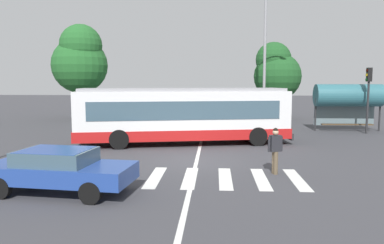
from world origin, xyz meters
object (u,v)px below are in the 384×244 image
at_px(background_tree_right, 276,72).
at_px(parked_car_black, 253,114).
at_px(parked_car_champagne, 189,114).
at_px(traffic_light_far_corner, 368,89).
at_px(pedestrian_crossing_street, 275,148).
at_px(foreground_sedan, 59,168).
at_px(parked_car_white, 157,114).
at_px(background_tree_left, 80,60).
at_px(parked_car_teal, 124,113).
at_px(bus_stop_shelter, 348,96).
at_px(twin_arm_street_lamp, 265,43).
at_px(parked_car_blue, 221,114).
at_px(city_transit_bus, 183,115).

bearing_deg(background_tree_right, parked_car_black, -125.79).
height_order(parked_car_champagne, traffic_light_far_corner, traffic_light_far_corner).
relative_size(pedestrian_crossing_street, foreground_sedan, 0.37).
relative_size(parked_car_white, background_tree_right, 0.66).
bearing_deg(background_tree_left, parked_car_teal, -23.12).
distance_m(foreground_sedan, traffic_light_far_corner, 20.53).
relative_size(parked_car_teal, parked_car_white, 1.00).
height_order(parked_car_champagne, background_tree_left, background_tree_left).
height_order(bus_stop_shelter, background_tree_right, background_tree_right).
distance_m(parked_car_white, background_tree_right, 11.55).
xyz_separation_m(parked_car_black, twin_arm_street_lamp, (0.48, -3.15, 5.48)).
relative_size(foreground_sedan, background_tree_right, 0.67).
relative_size(parked_car_blue, twin_arm_street_lamp, 0.44).
bearing_deg(twin_arm_street_lamp, pedestrian_crossing_street, -95.64).
relative_size(parked_car_white, traffic_light_far_corner, 1.08).
bearing_deg(foreground_sedan, parked_car_blue, 75.01).
xyz_separation_m(city_transit_bus, bus_stop_shelter, (10.92, 6.15, 0.83)).
xyz_separation_m(parked_car_blue, parked_car_black, (2.61, 0.33, 0.00)).
height_order(parked_car_white, parked_car_champagne, same).
xyz_separation_m(parked_car_teal, parked_car_white, (2.90, -0.49, 0.00)).
height_order(foreground_sedan, parked_car_black, same).
distance_m(parked_car_blue, parked_car_black, 2.63).
bearing_deg(parked_car_white, background_tree_right, 19.57).
bearing_deg(background_tree_left, parked_car_black, -7.48).
bearing_deg(parked_car_teal, bus_stop_shelter, -15.73).
bearing_deg(pedestrian_crossing_street, bus_stop_shelter, 61.10).
distance_m(pedestrian_crossing_street, bus_stop_shelter, 14.51).
xyz_separation_m(parked_car_white, background_tree_left, (-7.31, 2.37, 4.63)).
distance_m(bus_stop_shelter, background_tree_left, 22.55).
relative_size(parked_car_black, traffic_light_far_corner, 1.06).
relative_size(parked_car_white, parked_car_blue, 1.02).
height_order(city_transit_bus, background_tree_right, background_tree_right).
xyz_separation_m(traffic_light_far_corner, background_tree_right, (-4.49, 9.27, 1.42)).
bearing_deg(pedestrian_crossing_street, parked_car_white, 112.63).
bearing_deg(foreground_sedan, bus_stop_shelter, 47.84).
height_order(foreground_sedan, traffic_light_far_corner, traffic_light_far_corner).
bearing_deg(parked_car_black, parked_car_white, -177.35).
height_order(parked_car_teal, twin_arm_street_lamp, twin_arm_street_lamp).
distance_m(parked_car_teal, background_tree_left, 6.67).
xyz_separation_m(parked_car_black, bus_stop_shelter, (6.06, -4.65, 1.65)).
height_order(foreground_sedan, parked_car_white, same).
bearing_deg(background_tree_left, bus_stop_shelter, -17.31).
xyz_separation_m(city_transit_bus, background_tree_right, (7.24, 14.10, 2.75)).
bearing_deg(parked_car_teal, pedestrian_crossing_street, -60.26).
height_order(traffic_light_far_corner, background_tree_right, background_tree_right).
xyz_separation_m(twin_arm_street_lamp, background_tree_left, (-15.76, 5.15, -0.84)).
height_order(parked_car_blue, twin_arm_street_lamp, twin_arm_street_lamp).
height_order(city_transit_bus, bus_stop_shelter, bus_stop_shelter).
height_order(city_transit_bus, background_tree_left, background_tree_left).
relative_size(city_transit_bus, pedestrian_crossing_street, 6.90).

